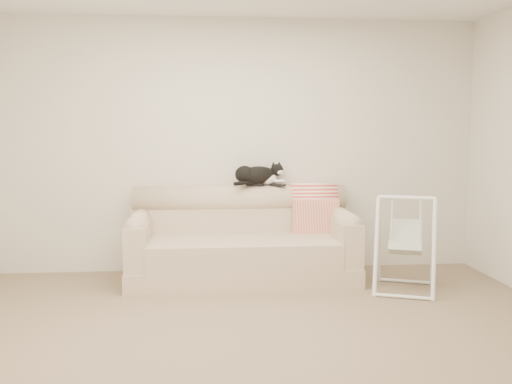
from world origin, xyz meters
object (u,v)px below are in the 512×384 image
(sofa, at_px, (242,243))
(remote_a, at_px, (255,184))
(remote_b, at_px, (277,185))
(tuxedo_cat, at_px, (258,175))
(baby_swing, at_px, (405,243))

(sofa, relative_size, remote_a, 11.83)
(remote_a, distance_m, remote_b, 0.23)
(tuxedo_cat, relative_size, baby_swing, 0.65)
(sofa, xyz_separation_m, baby_swing, (1.45, -0.58, 0.09))
(tuxedo_cat, bearing_deg, remote_b, -6.74)
(remote_a, bearing_deg, sofa, -121.90)
(remote_b, bearing_deg, remote_a, 171.55)
(remote_b, distance_m, tuxedo_cat, 0.23)
(remote_a, distance_m, baby_swing, 1.61)
(sofa, height_order, tuxedo_cat, tuxedo_cat)
(remote_b, relative_size, baby_swing, 0.20)
(sofa, xyz_separation_m, tuxedo_cat, (0.18, 0.23, 0.66))
(sofa, bearing_deg, remote_a, 58.10)
(remote_b, xyz_separation_m, tuxedo_cat, (-0.20, 0.02, 0.10))
(sofa, xyz_separation_m, remote_a, (0.15, 0.24, 0.56))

